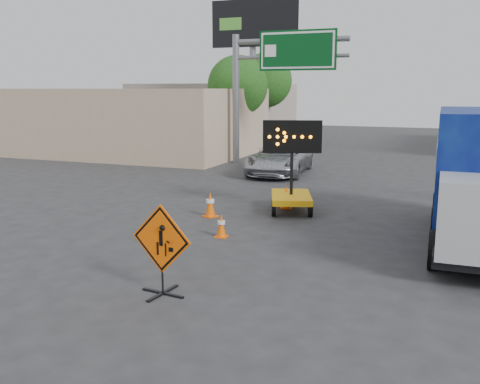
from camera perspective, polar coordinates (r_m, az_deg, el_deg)
The scene contains 13 objects.
ground at distance 10.79m, azimuth -4.37°, elevation -10.75°, with size 100.00×100.00×0.00m, color #2D2D30.
storefront_left_near at distance 34.42m, azimuth -10.91°, elevation 7.44°, with size 14.00×10.00×4.00m, color tan.
storefront_left_far at distance 47.22m, azimuth -2.74°, elevation 8.76°, with size 12.00×10.00×4.40m, color #AA998D.
highway_gantry at distance 28.40m, azimuth 3.49°, elevation 13.11°, with size 6.18×0.38×6.90m.
billboard at distance 37.29m, azimuth 1.53°, elevation 16.12°, with size 6.10×0.54×9.85m.
tree_left_near at distance 33.40m, azimuth -0.25°, elevation 11.25°, with size 3.71×3.71×6.03m.
tree_left_far at distance 41.25m, azimuth 2.66°, elevation 11.78°, with size 4.10×4.10×6.66m.
construction_sign at distance 10.53m, azimuth -8.36°, elevation -5.89°, with size 1.36×0.97×1.82m.
arrow_board at distance 17.65m, azimuth 5.48°, elevation 0.07°, with size 1.88×2.40×3.00m.
pickup_truck at distance 25.52m, azimuth 4.26°, elevation 3.62°, with size 2.47×5.36×1.49m, color #B5B6BC.
cone_a at distance 14.60m, azimuth -2.00°, elevation -3.59°, with size 0.33×0.33×0.64m.
cone_b at distance 16.90m, azimuth -3.20°, elevation -1.33°, with size 0.54×0.54×0.80m.
cone_c at distance 18.14m, azimuth 4.96°, elevation -0.53°, with size 0.46×0.46×0.78m.
Camera 1 is at (4.43, -9.00, 3.98)m, focal length 40.00 mm.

